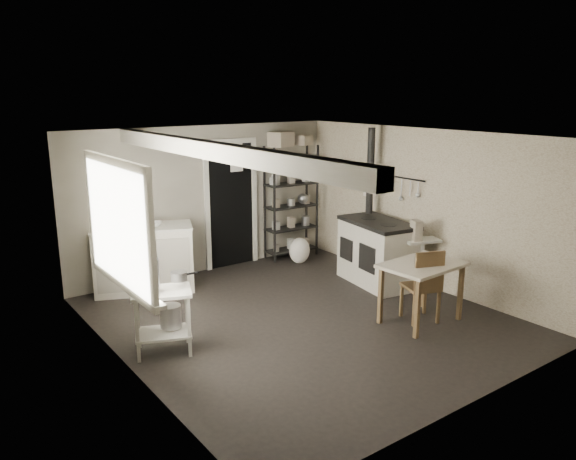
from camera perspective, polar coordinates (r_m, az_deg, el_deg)
floor at (r=7.22m, az=1.43°, el=-8.97°), size 5.00×5.00×0.00m
ceiling at (r=6.67m, az=1.55°, el=9.55°), size 5.00×5.00×0.00m
wall_back at (r=8.91m, az=-8.40°, el=3.07°), size 4.50×0.02×2.30m
wall_front at (r=5.19m, az=18.69°, el=-5.51°), size 4.50×0.02×2.30m
wall_left at (r=5.80m, az=-16.41°, el=-3.28°), size 0.02×5.00×2.30m
wall_right at (r=8.39m, az=13.75°, el=2.13°), size 0.02×5.00×2.30m
window at (r=5.91m, az=-17.05°, el=0.49°), size 0.12×1.76×1.28m
doorway at (r=9.13m, az=-5.79°, el=2.45°), size 0.96×0.10×2.08m
ceiling_beam at (r=6.02m, az=-7.62°, el=8.00°), size 0.18×5.00×0.18m
wallpaper_panel at (r=8.38m, az=13.71°, el=2.12°), size 0.01×5.00×2.30m
utensil_rail at (r=8.66m, az=10.62°, el=5.35°), size 0.06×1.20×0.44m
prep_table at (r=6.35m, az=-12.61°, el=-8.73°), size 0.75×0.66×0.72m
stockpot at (r=6.13m, az=-14.23°, el=-4.27°), size 0.29×0.29×0.30m
saucepan at (r=6.25m, az=-11.03°, el=-4.62°), size 0.21×0.21×0.10m
bucket at (r=6.42m, az=-11.83°, el=-8.57°), size 0.28×0.28×0.26m
base_cabinets at (r=8.31m, az=-14.43°, el=-2.92°), size 1.58×1.14×0.95m
mixing_bowl at (r=8.17m, az=-13.42°, el=0.45°), size 0.38×0.38×0.07m
counter_cup at (r=8.00m, az=-16.72°, el=0.07°), size 0.17×0.17×0.10m
shelf_rack at (r=9.59m, az=0.32°, el=2.78°), size 0.93×0.40×1.93m
shelf_jar at (r=9.36m, az=-1.55°, el=5.06°), size 0.09×0.09×0.18m
storage_box_a at (r=9.26m, az=-0.72°, el=9.00°), size 0.40×0.37×0.24m
storage_box_b at (r=9.55m, az=1.55°, el=9.03°), size 0.32×0.31×0.16m
stove at (r=8.45m, az=9.04°, el=-2.51°), size 0.86×1.31×0.95m
stovepipe at (r=8.70m, az=8.36°, el=5.75°), size 0.13×0.13×1.32m
side_ledge at (r=8.20m, az=13.31°, el=-3.31°), size 0.57×0.43×0.78m
oats_box at (r=7.99m, az=12.93°, el=0.57°), size 0.18×0.22×0.28m
work_table at (r=7.19m, az=13.35°, el=-6.21°), size 1.04×0.75×0.76m
table_cup at (r=7.15m, az=14.98°, el=-2.83°), size 0.10×0.10×0.09m
chair at (r=7.20m, az=13.34°, el=-5.29°), size 0.51×0.52×0.95m
flour_sack at (r=9.36m, az=1.18°, el=-1.97°), size 0.38×0.33×0.44m
floor_crock at (r=8.10m, az=10.20°, el=-6.02°), size 0.17×0.17×0.16m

